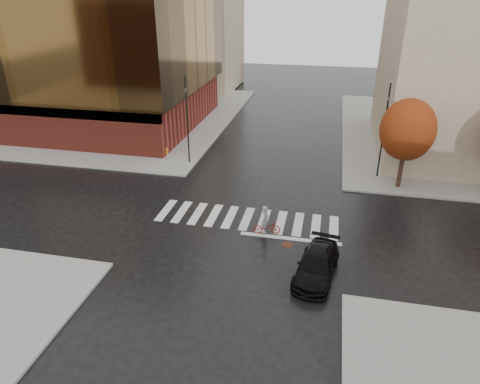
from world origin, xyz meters
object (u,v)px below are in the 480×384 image
(sedan, at_px, (317,265))
(traffic_light_ne, at_px, (384,126))
(cyclist, at_px, (266,224))
(traffic_light_nw, at_px, (187,115))
(fire_hydrant, at_px, (166,151))

(sedan, bearing_deg, traffic_light_ne, 82.72)
(cyclist, distance_m, traffic_light_ne, 12.79)
(traffic_light_ne, bearing_deg, sedan, 88.25)
(cyclist, xyz_separation_m, traffic_light_ne, (7.13, 10.00, 3.58))
(sedan, height_order, traffic_light_nw, traffic_light_nw)
(traffic_light_nw, distance_m, fire_hydrant, 4.53)
(traffic_light_nw, height_order, fire_hydrant, traffic_light_nw)
(traffic_light_nw, xyz_separation_m, traffic_light_ne, (15.20, 0.24, 0.02))
(traffic_light_ne, bearing_deg, traffic_light_nw, 15.34)
(traffic_light_ne, height_order, fire_hydrant, traffic_light_ne)
(traffic_light_nw, height_order, traffic_light_ne, traffic_light_ne)
(cyclist, bearing_deg, traffic_light_nw, 28.78)
(fire_hydrant, bearing_deg, sedan, -46.44)
(cyclist, height_order, traffic_light_nw, traffic_light_nw)
(cyclist, relative_size, traffic_light_ne, 0.26)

